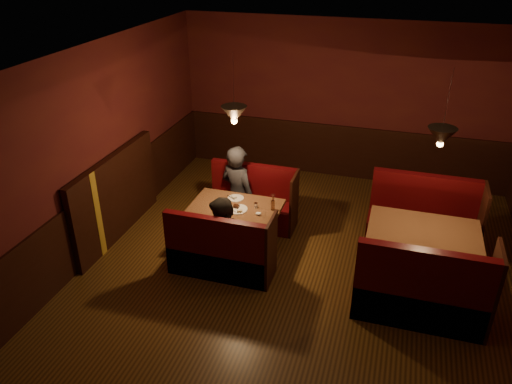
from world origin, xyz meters
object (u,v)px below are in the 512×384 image
(diner_b, at_px, (224,226))
(diner_a, at_px, (238,176))
(main_bench_near, at_px, (221,256))
(main_bench_far, at_px, (253,205))
(second_table, at_px, (422,242))
(second_bench_near, at_px, (421,297))
(main_table, at_px, (237,215))
(second_bench_far, at_px, (422,226))

(diner_b, bearing_deg, diner_a, 116.81)
(main_bench_near, bearing_deg, main_bench_far, 90.00)
(second_table, relative_size, second_bench_near, 0.90)
(diner_b, bearing_deg, second_bench_near, 10.76)
(main_bench_near, bearing_deg, second_table, 14.76)
(main_bench_far, relative_size, main_bench_near, 1.00)
(second_table, distance_m, second_bench_near, 0.87)
(main_table, distance_m, second_table, 2.56)
(diner_a, bearing_deg, main_bench_near, 120.13)
(main_bench_far, xyz_separation_m, main_bench_near, (0.00, -1.46, 0.00))
(main_table, distance_m, main_bench_far, 0.76)
(main_bench_near, distance_m, second_table, 2.65)
(main_bench_near, bearing_deg, second_bench_far, 30.31)
(second_table, relative_size, diner_a, 0.83)
(main_bench_far, bearing_deg, second_table, -17.18)
(second_bench_far, relative_size, diner_a, 0.92)
(second_table, height_order, second_bench_near, second_bench_near)
(second_bench_far, height_order, second_bench_near, same)
(second_table, bearing_deg, main_table, 178.69)
(second_bench_near, xyz_separation_m, diner_b, (-2.56, 0.25, 0.38))
(diner_a, bearing_deg, main_table, 128.98)
(second_table, distance_m, second_bench_far, 0.87)
(main_bench_far, xyz_separation_m, diner_a, (-0.21, -0.11, 0.54))
(main_table, bearing_deg, second_bench_far, 16.70)
(main_table, relative_size, main_bench_near, 0.91)
(second_table, height_order, diner_a, diner_a)
(second_table, bearing_deg, second_bench_near, -87.80)
(second_bench_far, bearing_deg, main_bench_near, -149.69)
(second_bench_far, relative_size, second_bench_near, 1.00)
(main_bench_far, relative_size, second_bench_far, 0.91)
(second_bench_near, bearing_deg, main_bench_near, 176.33)
(main_bench_near, height_order, second_bench_near, second_bench_near)
(second_bench_far, distance_m, diner_b, 2.95)
(main_bench_far, bearing_deg, diner_a, -152.76)
(second_bench_far, bearing_deg, diner_a, -176.75)
(main_table, distance_m, diner_a, 0.72)
(main_table, bearing_deg, second_table, -1.31)
(second_bench_far, bearing_deg, second_bench_near, -90.00)
(diner_a, height_order, diner_b, diner_a)
(main_bench_far, bearing_deg, second_bench_far, 1.10)
(second_table, relative_size, diner_b, 0.96)
(main_bench_near, bearing_deg, diner_a, 98.94)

